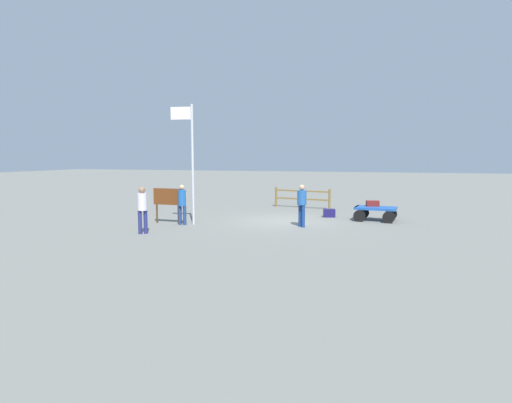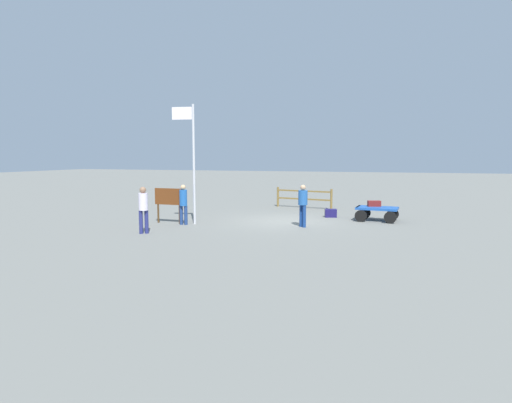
% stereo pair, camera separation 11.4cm
% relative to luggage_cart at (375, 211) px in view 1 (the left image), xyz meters
% --- Properties ---
extents(ground_plane, '(120.00, 120.00, 0.00)m').
position_rel_luggage_cart_xyz_m(ground_plane, '(3.80, 1.33, -0.44)').
color(ground_plane, slate).
extents(luggage_cart, '(1.85, 1.39, 0.61)m').
position_rel_luggage_cart_xyz_m(luggage_cart, '(0.00, 0.00, 0.00)').
color(luggage_cart, '#1E52AC').
rests_on(luggage_cart, ground).
extents(suitcase_grey, '(0.61, 0.44, 0.25)m').
position_rel_luggage_cart_xyz_m(suitcase_grey, '(0.12, -0.26, 0.29)').
color(suitcase_grey, maroon).
rests_on(suitcase_grey, luggage_cart).
extents(suitcase_navy, '(0.61, 0.48, 0.38)m').
position_rel_luggage_cart_xyz_m(suitcase_navy, '(2.08, -0.54, -0.25)').
color(suitcase_navy, '#1C1754').
rests_on(suitcase_navy, ground).
extents(worker_lead, '(0.52, 0.52, 1.70)m').
position_rel_luggage_cart_xyz_m(worker_lead, '(2.78, 2.61, 0.58)').
color(worker_lead, navy).
rests_on(worker_lead, ground).
extents(worker_trailing, '(0.47, 0.47, 1.73)m').
position_rel_luggage_cart_xyz_m(worker_trailing, '(8.06, 5.82, 0.57)').
color(worker_trailing, navy).
rests_on(worker_trailing, ground).
extents(worker_supervisor, '(0.34, 0.34, 1.67)m').
position_rel_luggage_cart_xyz_m(worker_supervisor, '(7.62, 3.52, 0.51)').
color(worker_supervisor, navy).
rests_on(worker_supervisor, ground).
extents(flagpole, '(0.98, 0.14, 4.95)m').
position_rel_luggage_cart_xyz_m(flagpole, '(7.34, 3.26, 2.49)').
color(flagpole, silver).
rests_on(flagpole, ground).
extents(signboard, '(1.30, 0.11, 1.49)m').
position_rel_luggage_cart_xyz_m(signboard, '(8.39, 3.36, 0.58)').
color(signboard, '#4C3319').
rests_on(signboard, ground).
extents(wooden_fence, '(3.20, 0.73, 1.10)m').
position_rel_luggage_cart_xyz_m(wooden_fence, '(3.97, -3.63, 0.19)').
color(wooden_fence, olive).
rests_on(wooden_fence, ground).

